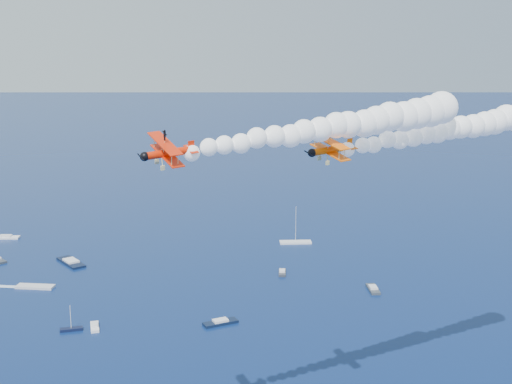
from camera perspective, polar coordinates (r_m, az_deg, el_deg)
name	(u,v)px	position (r m, az deg, el deg)	size (l,w,h in m)	color
biplane_lead	(332,150)	(106.35, 6.27, 3.51)	(8.07, 9.06, 5.46)	#FD6105
biplane_trail	(169,153)	(92.34, -7.22, 3.23)	(7.73, 8.67, 5.22)	red
smoke_trail_lead	(456,128)	(121.79, 16.19, 5.10)	(49.55, 6.36, 9.11)	white
smoke_trail_trail	(328,128)	(103.41, 5.94, 5.28)	(49.56, 6.30, 9.11)	white
spectator_boats	(49,310)	(197.63, -16.75, -9.33)	(214.18, 172.38, 0.70)	silver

